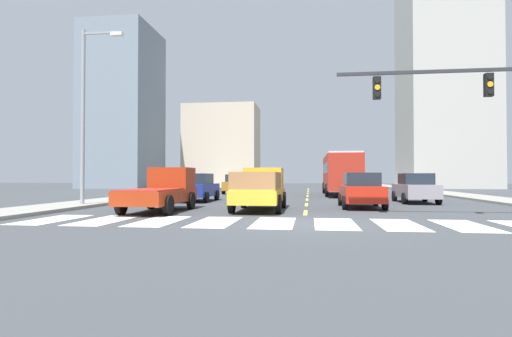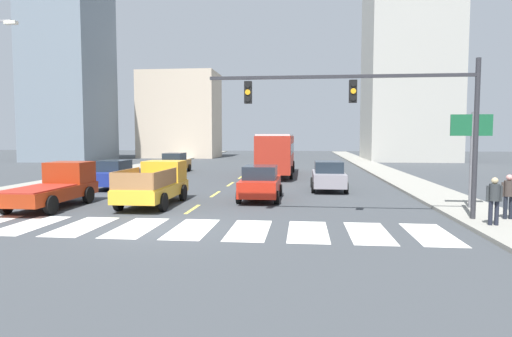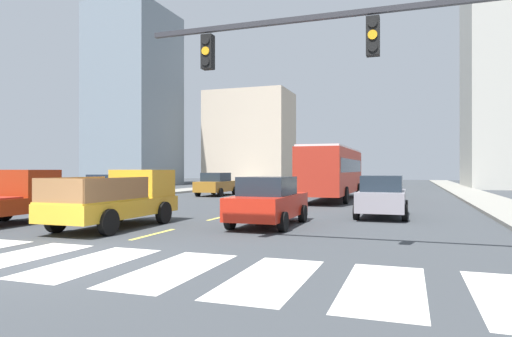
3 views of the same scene
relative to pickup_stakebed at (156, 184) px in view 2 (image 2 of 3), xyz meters
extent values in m
plane|color=#393D41|center=(2.07, -5.29, -0.94)|extent=(160.00, 160.00, 0.00)
cube|color=gray|center=(13.91, 12.71, -0.86)|extent=(2.81, 110.00, 0.15)
cube|color=gray|center=(-9.77, 12.71, -0.86)|extent=(2.81, 110.00, 0.15)
cube|color=silver|center=(-2.90, -5.29, -0.93)|extent=(1.33, 3.42, 0.01)
cube|color=silver|center=(-0.91, -5.29, -0.93)|extent=(1.33, 3.42, 0.01)
cube|color=silver|center=(1.08, -5.29, -0.93)|extent=(1.33, 3.42, 0.01)
cube|color=silver|center=(3.07, -5.29, -0.93)|extent=(1.33, 3.42, 0.01)
cube|color=silver|center=(5.05, -5.29, -0.93)|extent=(1.33, 3.42, 0.01)
cube|color=silver|center=(7.04, -5.29, -0.93)|extent=(1.33, 3.42, 0.01)
cube|color=silver|center=(9.03, -5.29, -0.93)|extent=(1.33, 3.42, 0.01)
cube|color=silver|center=(11.01, -5.29, -0.93)|extent=(1.33, 3.42, 0.01)
cube|color=#E0CF4E|center=(2.07, -1.29, -0.93)|extent=(0.16, 2.40, 0.01)
cube|color=#E0CF4E|center=(2.07, 3.71, -0.93)|extent=(0.16, 2.40, 0.01)
cube|color=#E0CF4E|center=(2.07, 8.71, -0.93)|extent=(0.16, 2.40, 0.01)
cube|color=#E0CF4E|center=(2.07, 13.71, -0.93)|extent=(0.16, 2.40, 0.01)
cube|color=#E0CF4E|center=(2.07, 18.71, -0.93)|extent=(0.16, 2.40, 0.01)
cube|color=#E0CF4E|center=(2.07, 23.71, -0.93)|extent=(0.16, 2.40, 0.01)
cube|color=#E0CF4E|center=(2.07, 28.71, -0.93)|extent=(0.16, 2.40, 0.01)
cube|color=#E0CF4E|center=(2.07, 33.71, -0.93)|extent=(0.16, 2.40, 0.01)
cube|color=gold|center=(0.00, -0.44, -0.26)|extent=(1.96, 5.20, 0.56)
cube|color=gold|center=(0.00, 1.26, 0.52)|extent=(1.84, 1.60, 1.00)
cube|color=#19232D|center=(0.00, 1.70, 0.70)|extent=(1.72, 0.08, 0.56)
cube|color=gold|center=(0.00, -1.39, 0.05)|extent=(1.84, 3.30, 0.06)
cylinder|color=black|center=(-0.98, 1.12, -0.54)|extent=(0.22, 0.80, 0.80)
cylinder|color=black|center=(0.98, 1.12, -0.54)|extent=(0.22, 0.80, 0.80)
cylinder|color=black|center=(-0.98, -2.00, -0.54)|extent=(0.22, 0.80, 0.80)
cylinder|color=black|center=(0.98, -2.00, -0.54)|extent=(0.22, 0.80, 0.80)
cube|color=olive|center=(-0.90, -1.39, 0.43)|extent=(0.06, 3.17, 0.70)
cube|color=olive|center=(0.90, -1.39, 0.43)|extent=(0.06, 3.17, 0.70)
cube|color=olive|center=(0.00, -2.97, 0.43)|extent=(1.80, 0.06, 0.70)
cube|color=#9B2C11|center=(-4.25, -1.73, -0.26)|extent=(1.96, 5.20, 0.56)
cube|color=#9B2C11|center=(-4.25, -0.03, 0.52)|extent=(1.84, 1.60, 1.00)
cube|color=#19232D|center=(-4.25, 0.41, 0.70)|extent=(1.72, 0.08, 0.56)
cube|color=#A0261A|center=(-4.25, -2.68, 0.05)|extent=(1.84, 3.30, 0.06)
cylinder|color=black|center=(-5.23, -0.17, -0.54)|extent=(0.22, 0.80, 0.80)
cylinder|color=black|center=(-3.27, -0.17, -0.54)|extent=(0.22, 0.80, 0.80)
cylinder|color=black|center=(-5.23, -3.29, -0.54)|extent=(0.22, 0.80, 0.80)
cylinder|color=black|center=(-3.27, -3.29, -0.54)|extent=(0.22, 0.80, 0.80)
cube|color=#AE2B1D|center=(4.76, 15.37, 0.91)|extent=(2.50, 10.80, 2.70)
cube|color=#19232D|center=(4.76, 15.37, 1.26)|extent=(2.52, 9.94, 0.80)
cube|color=silver|center=(4.76, 15.37, 2.32)|extent=(2.40, 10.37, 0.12)
cylinder|color=black|center=(3.51, 18.72, -0.44)|extent=(0.22, 1.00, 1.00)
cylinder|color=black|center=(6.01, 18.72, -0.44)|extent=(0.22, 1.00, 1.00)
cylinder|color=black|center=(3.51, 12.40, -0.44)|extent=(0.22, 1.00, 1.00)
cylinder|color=black|center=(6.01, 12.40, -0.44)|extent=(0.22, 1.00, 1.00)
cube|color=navy|center=(-4.62, 5.79, -0.24)|extent=(1.80, 4.40, 0.76)
cube|color=#1E2833|center=(-4.62, 5.64, 0.46)|extent=(1.58, 2.11, 0.64)
cylinder|color=black|center=(-5.52, 7.15, -0.62)|extent=(0.22, 0.64, 0.64)
cylinder|color=black|center=(-3.72, 7.15, -0.62)|extent=(0.22, 0.64, 0.64)
cylinder|color=black|center=(-5.52, 4.42, -0.62)|extent=(0.22, 0.64, 0.64)
cylinder|color=black|center=(-3.72, 4.42, -0.62)|extent=(0.22, 0.64, 0.64)
cube|color=gray|center=(8.35, 6.10, -0.24)|extent=(1.80, 4.40, 0.76)
cube|color=#1E2833|center=(8.35, 5.95, 0.46)|extent=(1.58, 2.11, 0.64)
cylinder|color=black|center=(7.45, 7.46, -0.62)|extent=(0.22, 0.64, 0.64)
cylinder|color=black|center=(9.25, 7.46, -0.62)|extent=(0.22, 0.64, 0.64)
cylinder|color=black|center=(7.45, 4.74, -0.62)|extent=(0.22, 0.64, 0.64)
cylinder|color=black|center=(9.25, 4.74, -0.62)|extent=(0.22, 0.64, 0.64)
cube|color=#9F6720|center=(-4.30, 17.53, -0.24)|extent=(1.80, 4.40, 0.76)
cube|color=#1E2833|center=(-4.30, 17.38, 0.46)|extent=(1.58, 2.11, 0.64)
cylinder|color=black|center=(-5.20, 18.90, -0.62)|extent=(0.22, 0.64, 0.64)
cylinder|color=black|center=(-3.40, 18.90, -0.62)|extent=(0.22, 0.64, 0.64)
cylinder|color=black|center=(-5.20, 16.17, -0.62)|extent=(0.22, 0.64, 0.64)
cylinder|color=black|center=(-3.40, 16.17, -0.62)|extent=(0.22, 0.64, 0.64)
cube|color=red|center=(4.76, 1.85, -0.24)|extent=(1.80, 4.40, 0.76)
cube|color=#1E2833|center=(4.76, 1.70, 0.46)|extent=(1.58, 2.11, 0.64)
cylinder|color=black|center=(3.86, 3.21, -0.62)|extent=(0.22, 0.64, 0.64)
cylinder|color=black|center=(5.66, 3.21, -0.62)|extent=(0.22, 0.64, 0.64)
cylinder|color=black|center=(3.86, 0.49, -0.62)|extent=(0.22, 0.64, 0.64)
cylinder|color=black|center=(5.66, 0.49, -0.62)|extent=(0.22, 0.64, 0.64)
cylinder|color=#2D2D33|center=(13.11, -3.11, 2.06)|extent=(0.18, 0.18, 6.00)
cube|color=#2D2D33|center=(8.19, -3.11, 4.46)|extent=(9.83, 0.12, 0.12)
cube|color=black|center=(8.69, -3.11, 3.91)|extent=(0.28, 0.24, 0.84)
cylinder|color=black|center=(8.69, -3.24, 4.17)|extent=(0.20, 0.04, 0.20)
cylinder|color=orange|center=(8.69, -3.24, 3.91)|extent=(0.20, 0.04, 0.20)
cylinder|color=black|center=(8.69, -3.24, 3.65)|extent=(0.20, 0.04, 0.20)
cube|color=black|center=(4.75, -3.11, 3.91)|extent=(0.28, 0.24, 0.84)
cylinder|color=black|center=(4.75, -3.24, 4.17)|extent=(0.20, 0.04, 0.20)
cylinder|color=orange|center=(4.75, -3.24, 3.91)|extent=(0.20, 0.04, 0.20)
cylinder|color=black|center=(4.75, -3.24, 3.65)|extent=(0.20, 0.04, 0.20)
cylinder|color=slate|center=(13.93, -0.51, 1.16)|extent=(0.12, 0.12, 4.20)
cube|color=#185A35|center=(13.88, -0.53, 2.71)|extent=(1.70, 0.06, 0.90)
cube|color=silver|center=(-7.34, 0.54, 7.76)|extent=(0.60, 0.28, 0.16)
cylinder|color=black|center=(14.26, -3.05, -0.37)|extent=(0.14, 0.14, 0.84)
cylinder|color=black|center=(14.46, -3.05, -0.37)|extent=(0.14, 0.14, 0.84)
cylinder|color=#3C332F|center=(14.36, -3.05, 0.34)|extent=(0.34, 0.34, 0.58)
cylinder|color=#3C332F|center=(14.14, -3.05, 0.30)|extent=(0.09, 0.09, 0.54)
sphere|color=#D48E87|center=(14.36, -3.05, 0.74)|extent=(0.22, 0.22, 0.22)
cylinder|color=black|center=(13.25, -4.27, -0.37)|extent=(0.14, 0.14, 0.84)
cylinder|color=black|center=(13.45, -4.27, -0.37)|extent=(0.14, 0.14, 0.84)
cylinder|color=#2D3033|center=(13.35, -4.27, 0.34)|extent=(0.34, 0.34, 0.58)
cylinder|color=#2D3033|center=(13.13, -4.27, 0.30)|extent=(0.09, 0.09, 0.54)
cylinder|color=#2D3033|center=(13.57, -4.27, 0.30)|extent=(0.09, 0.09, 0.54)
sphere|color=tan|center=(13.35, -4.27, 0.74)|extent=(0.22, 0.22, 0.22)
cube|color=slate|center=(-23.21, 34.49, 9.98)|extent=(8.59, 9.88, 21.83)
cube|color=beige|center=(-11.42, 44.46, 5.35)|extent=(11.17, 7.68, 12.58)
camera|label=1|loc=(2.26, -18.86, 0.60)|focal=28.81mm
camera|label=2|loc=(6.85, -19.86, 2.26)|focal=30.78mm
camera|label=3|loc=(9.44, -12.98, 1.04)|focal=31.13mm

